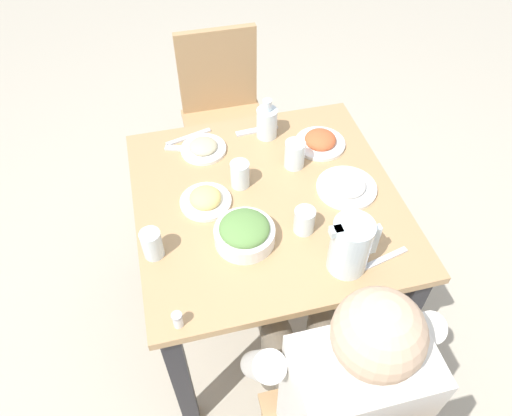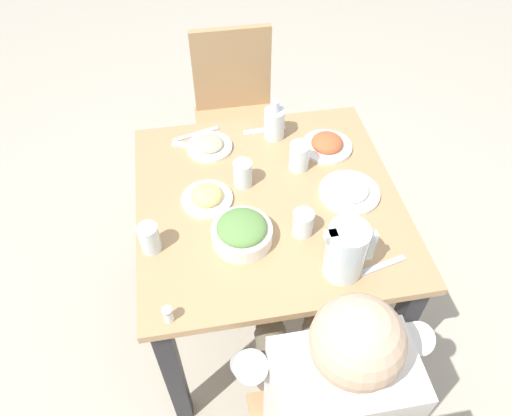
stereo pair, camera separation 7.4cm
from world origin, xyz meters
name	(u,v)px [view 2 (the right image)]	position (x,y,z in m)	size (l,w,h in m)	color
ground_plane	(265,308)	(0.00, 0.00, 0.00)	(8.00, 8.00, 0.00)	#B7AD99
dining_table	(268,222)	(0.00, 0.00, 0.62)	(0.90, 0.90, 0.74)	tan
chair_far	(236,111)	(0.00, 0.83, 0.50)	(0.40, 0.40, 0.89)	tan
diner_near	(322,383)	(0.03, -0.62, 0.65)	(0.48, 0.53, 1.18)	silver
water_pitcher	(346,251)	(0.16, -0.33, 0.84)	(0.16, 0.12, 0.19)	silver
salad_bowl	(242,232)	(-0.12, -0.16, 0.79)	(0.19, 0.19, 0.09)	white
plate_rice_curry	(327,144)	(0.27, 0.22, 0.76)	(0.19, 0.19, 0.06)	white
plate_fries	(207,197)	(-0.21, 0.03, 0.76)	(0.18, 0.18, 0.05)	white
plate_yoghurt	(350,191)	(0.28, -0.03, 0.76)	(0.21, 0.21, 0.05)	white
plate_beans	(210,145)	(-0.17, 0.29, 0.76)	(0.17, 0.17, 0.04)	white
water_glass_near_right	(149,238)	(-0.40, -0.15, 0.79)	(0.06, 0.06, 0.10)	silver
water_glass_by_pitcher	(299,156)	(0.14, 0.13, 0.80)	(0.07, 0.07, 0.11)	silver
water_glass_near_left	(303,223)	(0.08, -0.16, 0.79)	(0.07, 0.07, 0.09)	silver
water_glass_center	(243,174)	(-0.08, 0.08, 0.79)	(0.07, 0.07, 0.10)	silver
oil_carafe	(274,124)	(0.08, 0.32, 0.80)	(0.08, 0.08, 0.16)	silver
salt_shaker	(168,314)	(-0.36, -0.41, 0.77)	(0.03, 0.03, 0.05)	white
fork_near	(264,130)	(0.05, 0.36, 0.75)	(0.17, 0.03, 0.01)	silver
knife_near	(379,267)	(0.28, -0.34, 0.75)	(0.18, 0.02, 0.01)	silver
fork_far	(194,146)	(-0.23, 0.31, 0.75)	(0.17, 0.03, 0.01)	silver
knife_far	(196,134)	(-0.21, 0.38, 0.75)	(0.18, 0.02, 0.01)	silver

